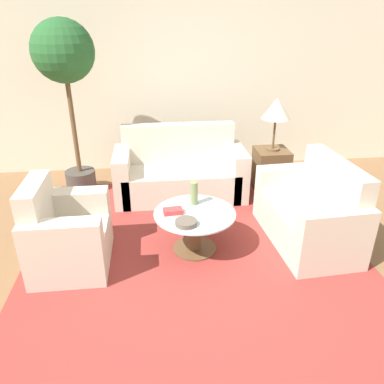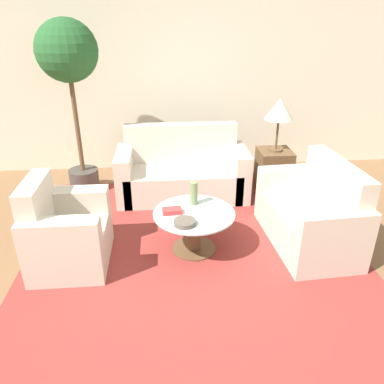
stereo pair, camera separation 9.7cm
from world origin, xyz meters
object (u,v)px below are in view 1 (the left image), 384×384
table_lamp (276,109)px  vase (194,193)px  sofa_main (180,173)px  armchair (65,237)px  loveseat (313,215)px  potted_plant (65,67)px  bowl (186,223)px  coffee_table (195,226)px  book_stack (173,211)px

table_lamp → vase: table_lamp is taller
sofa_main → armchair: 1.92m
loveseat → potted_plant: bearing=-123.6°
potted_plant → bowl: 2.54m
sofa_main → coffee_table: 1.37m
loveseat → bowl: 1.43m
coffee_table → vase: (0.01, 0.19, 0.28)m
sofa_main → vase: 1.20m
potted_plant → sofa_main: bearing=-9.8°
potted_plant → bowl: potted_plant is taller
table_lamp → potted_plant: potted_plant is taller
armchair → loveseat: size_ratio=0.66×
sofa_main → vase: (0.06, -1.17, 0.26)m
table_lamp → sofa_main: bearing=-179.4°
armchair → loveseat: 2.56m
coffee_table → loveseat: bearing=2.7°
coffee_table → bowl: size_ratio=3.95×
table_lamp → potted_plant: (-2.62, 0.22, 0.54)m
sofa_main → armchair: sofa_main is taller
armchair → book_stack: size_ratio=4.39×
coffee_table → book_stack: bearing=177.1°
loveseat → coffee_table: 1.28m
armchair → coffee_table: armchair is taller
sofa_main → potted_plant: size_ratio=0.77×
bowl → vase: bearing=73.5°
coffee_table → vase: vase is taller
table_lamp → potted_plant: bearing=175.2°
vase → bowl: vase is taller
sofa_main → loveseat: 1.86m
loveseat → bowl: bearing=-82.0°
vase → book_stack: vase is taller
table_lamp → bowl: size_ratio=3.32×
bowl → book_stack: 0.26m
potted_plant → table_lamp: bearing=-4.8°
sofa_main → vase: bearing=-87.3°
armchair → table_lamp: table_lamp is taller
potted_plant → bowl: (1.29, -1.83, -1.20)m
loveseat → vase: loveseat is taller
potted_plant → vase: potted_plant is taller
armchair → vase: bearing=-77.1°
armchair → loveseat: loveseat is taller
table_lamp → bowl: (-1.33, -1.61, -0.67)m
armchair → book_stack: 1.08m
vase → armchair: bearing=-166.9°
vase → book_stack: 0.31m
armchair → bowl: size_ratio=4.22×
coffee_table → potted_plant: size_ratio=0.37×
sofa_main → coffee_table: (0.04, -1.36, -0.02)m
vase → book_stack: size_ratio=1.23×
table_lamp → book_stack: table_lamp is taller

